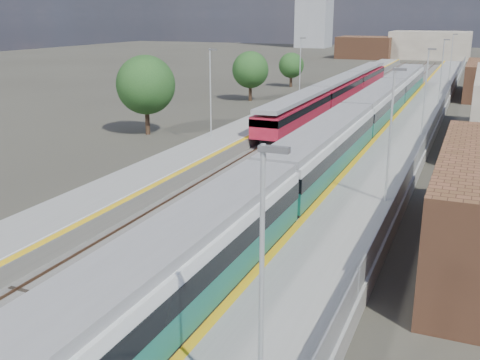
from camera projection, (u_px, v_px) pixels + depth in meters
The scene contains 11 objects.
ground at pixel (363, 125), 59.50m from camera, with size 320.00×320.00×0.00m, color #47443A.
ballast_bed at pixel (347, 119), 62.54m from camera, with size 10.50×155.00×0.06m, color #565451.
tracks at pixel (356, 116), 63.78m from camera, with size 8.96×160.00×0.17m.
platform_right at pixel (418, 119), 59.58m from camera, with size 4.70×155.00×8.52m.
platform_left at pixel (289, 111), 64.93m from camera, with size 4.30×155.00×8.52m.
buildings at pixel (362, 17), 141.50m from camera, with size 72.00×185.50×40.00m.
green_train at pixel (355, 123), 47.63m from camera, with size 3.05×84.80×3.36m.
red_train at pixel (339, 90), 71.27m from camera, with size 2.68×54.50×3.39m.
tree_a at pixel (146, 85), 53.33m from camera, with size 5.62×5.62×7.61m.
tree_b at pixel (250, 70), 74.71m from camera, with size 4.87×4.87×6.60m.
tree_c at pixel (291, 65), 89.61m from camera, with size 4.01×4.01×5.43m.
Camera 1 is at (10.78, -9.20, 11.23)m, focal length 42.00 mm.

